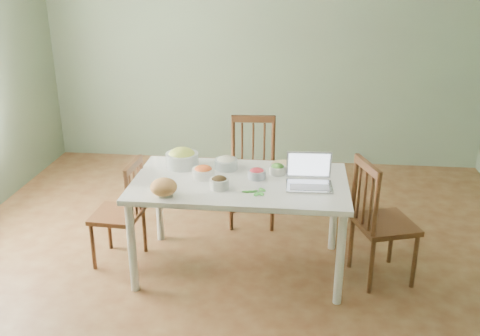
# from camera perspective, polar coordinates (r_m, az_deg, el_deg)

# --- Properties ---
(floor) EXTENTS (5.00, 5.00, 0.00)m
(floor) POSITION_cam_1_polar(r_m,az_deg,el_deg) (4.29, -0.03, -10.78)
(floor) COLOR #4F2915
(floor) RESTS_ON ground
(wall_back) EXTENTS (5.00, 0.00, 2.70)m
(wall_back) POSITION_cam_1_polar(r_m,az_deg,el_deg) (6.20, 2.57, 12.67)
(wall_back) COLOR #606D5A
(wall_back) RESTS_ON ground
(dining_table) EXTENTS (1.59, 0.90, 0.75)m
(dining_table) POSITION_cam_1_polar(r_m,az_deg,el_deg) (4.14, -0.00, -6.11)
(dining_table) COLOR white
(dining_table) RESTS_ON floor
(chair_far) EXTENTS (0.45, 0.43, 0.97)m
(chair_far) POSITION_cam_1_polar(r_m,az_deg,el_deg) (4.83, 1.31, -0.54)
(chair_far) COLOR #341C10
(chair_far) RESTS_ON floor
(chair_left) EXTENTS (0.38, 0.40, 0.86)m
(chair_left) POSITION_cam_1_polar(r_m,az_deg,el_deg) (4.33, -12.93, -4.58)
(chair_left) COLOR #341C10
(chair_left) RESTS_ON floor
(chair_right) EXTENTS (0.51, 0.53, 0.95)m
(chair_right) POSITION_cam_1_polar(r_m,az_deg,el_deg) (4.12, 15.15, -5.45)
(chair_right) COLOR #341C10
(chair_right) RESTS_ON floor
(bread_boule) EXTENTS (0.22, 0.22, 0.12)m
(bread_boule) POSITION_cam_1_polar(r_m,az_deg,el_deg) (3.76, -8.11, -2.01)
(bread_boule) COLOR #D0874C
(bread_boule) RESTS_ON dining_table
(butter_stick) EXTENTS (0.10, 0.06, 0.03)m
(butter_stick) POSITION_cam_1_polar(r_m,az_deg,el_deg) (3.74, -7.88, -2.88)
(butter_stick) COLOR silver
(butter_stick) RESTS_ON dining_table
(bowl_squash) EXTENTS (0.33, 0.33, 0.15)m
(bowl_squash) POSITION_cam_1_polar(r_m,az_deg,el_deg) (4.25, -6.17, 1.10)
(bowl_squash) COLOR gold
(bowl_squash) RESTS_ON dining_table
(bowl_carrot) EXTENTS (0.18, 0.18, 0.09)m
(bowl_carrot) POSITION_cam_1_polar(r_m,az_deg,el_deg) (4.03, -3.92, -0.42)
(bowl_carrot) COLOR #E56030
(bowl_carrot) RESTS_ON dining_table
(bowl_onion) EXTENTS (0.21, 0.21, 0.10)m
(bowl_onion) POSITION_cam_1_polar(r_m,az_deg,el_deg) (4.20, -1.49, 0.57)
(bowl_onion) COLOR beige
(bowl_onion) RESTS_ON dining_table
(bowl_mushroom) EXTENTS (0.18, 0.18, 0.09)m
(bowl_mushroom) POSITION_cam_1_polar(r_m,az_deg,el_deg) (3.84, -2.23, -1.54)
(bowl_mushroom) COLOR black
(bowl_mushroom) RESTS_ON dining_table
(bowl_redpep) EXTENTS (0.16, 0.16, 0.08)m
(bowl_redpep) POSITION_cam_1_polar(r_m,az_deg,el_deg) (4.01, 1.79, -0.57)
(bowl_redpep) COLOR #B71C2B
(bowl_redpep) RESTS_ON dining_table
(bowl_broccoli) EXTENTS (0.15, 0.15, 0.08)m
(bowl_broccoli) POSITION_cam_1_polar(r_m,az_deg,el_deg) (4.11, 4.01, -0.08)
(bowl_broccoli) COLOR #195111
(bowl_broccoli) RESTS_ON dining_table
(flatbread) EXTENTS (0.24, 0.24, 0.02)m
(flatbread) POSITION_cam_1_polar(r_m,az_deg,el_deg) (4.28, 4.58, 0.36)
(flatbread) COLOR #D7C188
(flatbread) RESTS_ON dining_table
(basil_bunch) EXTENTS (0.19, 0.19, 0.02)m
(basil_bunch) POSITION_cam_1_polar(r_m,az_deg,el_deg) (3.78, 1.47, -2.44)
(basil_bunch) COLOR #15781E
(basil_bunch) RESTS_ON dining_table
(laptop) EXTENTS (0.34, 0.29, 0.23)m
(laptop) POSITION_cam_1_polar(r_m,az_deg,el_deg) (3.86, 7.42, -0.47)
(laptop) COLOR silver
(laptop) RESTS_ON dining_table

